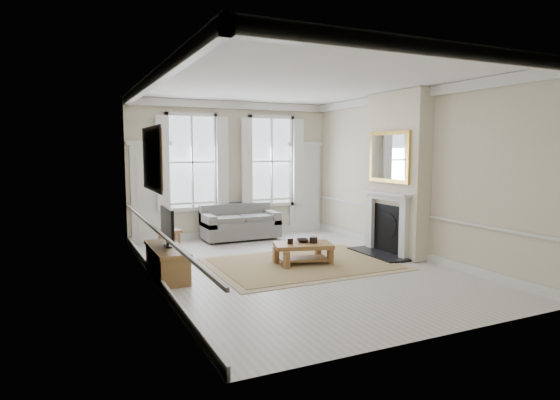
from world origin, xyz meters
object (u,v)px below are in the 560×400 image
sofa (240,225)px  tv_stand (167,262)px  coffee_table (303,247)px  side_table (169,235)px

sofa → tv_stand: sofa is taller
sofa → coffee_table: bearing=-85.5°
coffee_table → tv_stand: tv_stand is taller
sofa → coffee_table: (0.23, -2.92, -0.03)m
side_table → sofa: bearing=24.2°
sofa → tv_stand: size_ratio=1.23×
sofa → coffee_table: sofa is taller
side_table → tv_stand: bearing=-102.9°
sofa → side_table: (-1.90, -0.86, 0.04)m
sofa → side_table: sofa is taller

